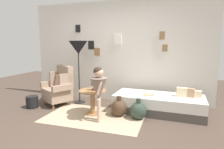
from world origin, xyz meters
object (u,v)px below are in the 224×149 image
Objects in this scene: armchair at (59,87)px; floor_lamp at (78,49)px; daybed at (158,104)px; demijohn_near at (119,108)px; demijohn_far at (138,111)px; person_child at (99,87)px; book_on_daybed at (149,94)px; vase_striped at (95,85)px; side_table at (92,97)px; magazine_basket at (32,102)px.

floor_lamp is at bearing 35.87° from armchair.
floor_lamp is at bearing 174.65° from daybed.
demijohn_near and demijohn_far have the same top height.
person_child is 1.20m from book_on_daybed.
person_child is at bearing -137.55° from book_on_daybed.
demijohn_far is at bearing -109.25° from book_on_daybed.
demijohn_near is 1.00× the size of demijohn_far.
demijohn_near is at bearing 55.04° from person_child.
demijohn_far is (0.42, -0.06, -0.00)m from demijohn_near.
armchair is at bearing -144.13° from floor_lamp.
vase_striped reaches higher than book_on_daybed.
book_on_daybed is (-0.21, -0.06, 0.22)m from daybed.
floor_lamp is at bearing 153.30° from demijohn_near.
daybed is 1.45m from side_table.
floor_lamp is at bearing 157.76° from demijohn_far.
daybed is 1.46m from vase_striped.
side_table is 1.34× the size of demijohn_far.
armchair is 2.21m from book_on_daybed.
book_on_daybed is (1.80, -0.25, -0.96)m from floor_lamp.
side_table is at bearing -172.50° from demijohn_near.
floor_lamp reaches higher than magazine_basket.
demijohn_far is (1.66, -0.68, -1.20)m from floor_lamp.
floor_lamp is 1.46× the size of person_child.
demijohn_far is at bearing -7.56° from demijohn_near.
side_table is 2.10× the size of vase_striped.
book_on_daybed is 0.51m from demijohn_far.
magazine_basket is (-1.55, -0.03, -0.24)m from side_table.
floor_lamp is at bearing 132.39° from person_child.
armchair is 0.50× the size of daybed.
magazine_basket is at bearing -140.41° from floor_lamp.
armchair is 4.41× the size of book_on_daybed.
armchair is 1.68× the size of side_table.
vase_striped is 0.64× the size of demijohn_far.
demijohn_near is (1.24, -0.62, -1.20)m from floor_lamp.
person_child reaches higher than vase_striped.
daybed is at bearing 2.43° from armchair.
side_table is 0.53m from person_child.
magazine_basket is at bearing -178.37° from vase_striped.
person_child is 0.72m from demijohn_near.
vase_striped is at bearing -159.09° from daybed.
book_on_daybed is at bearing 42.45° from person_child.
magazine_basket is (-2.12, -0.11, -0.04)m from demijohn_near.
armchair reaches higher than book_on_daybed.
daybed is 0.89m from demijohn_near.
book_on_daybed is at bearing 21.41° from side_table.
book_on_daybed reaches higher than demijohn_near.
person_child is at bearing -47.61° from floor_lamp.
vase_striped is at bearing -43.80° from floor_lamp.
side_table is 1.22m from book_on_daybed.
magazine_basket is at bearing -169.89° from book_on_daybed.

